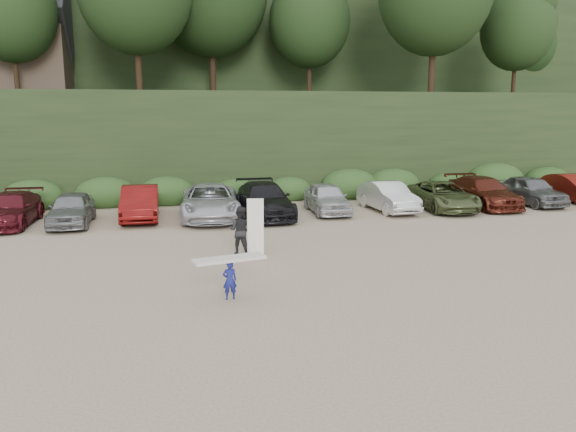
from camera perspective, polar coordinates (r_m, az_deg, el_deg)
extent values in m
plane|color=tan|center=(16.87, -3.52, -6.46)|extent=(120.00, 120.00, 0.00)
cube|color=black|center=(38.05, -9.03, 7.65)|extent=(80.00, 14.00, 6.00)
cube|color=black|center=(56.05, -10.49, 13.68)|extent=(90.00, 30.00, 16.00)
ellipsoid|color=black|center=(38.47, -9.40, 19.63)|extent=(66.00, 12.00, 10.00)
cube|color=#2B491E|center=(30.79, -8.95, 2.45)|extent=(46.20, 2.00, 1.20)
cube|color=brown|center=(41.12, -26.90, 13.85)|extent=(8.00, 6.00, 4.00)
imported|color=#55131C|center=(27.28, -26.36, 0.61)|extent=(2.25, 4.97, 1.41)
imported|color=gray|center=(26.26, -21.14, 0.69)|extent=(1.78, 4.27, 1.45)
imported|color=maroon|center=(26.65, -14.79, 1.30)|extent=(1.67, 4.68, 1.54)
imported|color=silver|center=(26.21, -7.91, 1.44)|extent=(3.03, 5.85, 1.57)
imported|color=black|center=(26.48, -2.44, 1.64)|extent=(2.31, 5.49, 1.58)
imported|color=silver|center=(27.48, 3.98, 1.84)|extent=(1.94, 4.38, 1.47)
imported|color=silver|center=(28.34, 10.12, 1.95)|extent=(1.82, 4.49, 1.45)
imported|color=#515D36|center=(29.36, 15.43, 1.98)|extent=(2.57, 5.13, 1.40)
imported|color=#541D13|center=(30.88, 19.22, 2.31)|extent=(2.21, 5.29, 1.53)
imported|color=slate|center=(32.51, 23.44, 2.42)|extent=(1.89, 4.52, 1.53)
imported|color=#5A130D|center=(34.48, 27.02, 2.53)|extent=(1.78, 4.59, 1.49)
imported|color=navy|center=(15.09, -5.94, -6.50)|extent=(0.40, 0.28, 1.05)
cube|color=silver|center=(14.92, -5.99, -4.35)|extent=(1.99, 0.92, 0.08)
imported|color=black|center=(19.57, -4.87, -1.47)|extent=(1.04, 0.96, 1.71)
cube|color=white|center=(19.34, -3.33, -1.13)|extent=(0.60, 0.37, 2.01)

